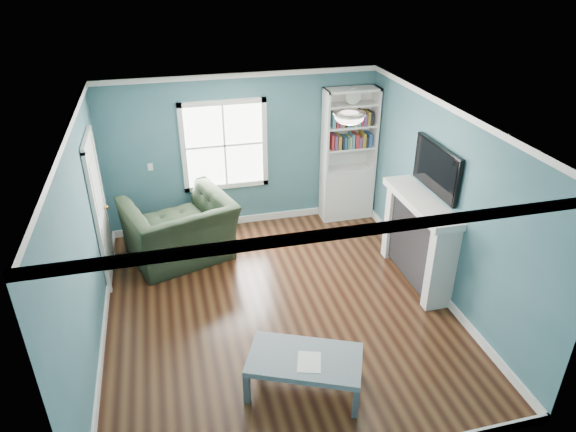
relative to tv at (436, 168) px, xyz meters
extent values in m
plane|color=black|center=(-2.20, -0.20, -1.72)|extent=(5.00, 5.00, 0.00)
plane|color=#2F5B67|center=(-2.20, 2.30, -0.43)|extent=(4.50, 0.00, 4.50)
plane|color=#2F5B67|center=(-2.20, -2.70, -0.43)|extent=(4.50, 0.00, 4.50)
plane|color=#2F5B67|center=(-4.45, -0.20, -0.43)|extent=(0.00, 5.00, 5.00)
plane|color=#2F5B67|center=(0.05, -0.20, -0.43)|extent=(0.00, 5.00, 5.00)
plane|color=white|center=(-2.20, -0.20, 0.88)|extent=(5.00, 5.00, 0.00)
cube|color=white|center=(-2.20, 2.28, -1.66)|extent=(4.50, 0.03, 0.12)
cube|color=white|center=(-4.44, -0.20, -1.66)|extent=(0.03, 5.00, 0.12)
cube|color=white|center=(0.03, -0.20, -1.66)|extent=(0.03, 5.00, 0.12)
cube|color=white|center=(-2.20, 2.28, 0.84)|extent=(4.50, 0.04, 0.08)
cube|color=white|center=(-2.20, -2.68, 0.84)|extent=(4.50, 0.04, 0.08)
cube|color=white|center=(-4.43, -0.20, 0.84)|extent=(0.04, 5.00, 0.08)
cube|color=white|center=(0.03, -0.20, 0.84)|extent=(0.04, 5.00, 0.08)
cube|color=white|center=(-2.50, 2.29, -0.27)|extent=(1.24, 0.01, 1.34)
cube|color=white|center=(-3.16, 2.28, -0.27)|extent=(0.08, 0.06, 1.50)
cube|color=white|center=(-1.84, 2.28, -0.27)|extent=(0.08, 0.06, 1.50)
cube|color=white|center=(-2.50, 2.28, -0.98)|extent=(1.40, 0.06, 0.08)
cube|color=white|center=(-2.50, 2.28, 0.44)|extent=(1.40, 0.06, 0.08)
cube|color=white|center=(-2.50, 2.28, -0.27)|extent=(1.24, 0.03, 0.03)
cube|color=white|center=(-2.50, 2.28, -0.27)|extent=(0.03, 0.03, 1.34)
cube|color=silver|center=(-0.43, 2.10, -1.27)|extent=(0.90, 0.35, 0.90)
cube|color=silver|center=(-0.86, 2.10, -0.12)|extent=(0.04, 0.35, 1.40)
cube|color=silver|center=(0.00, 2.10, -0.12)|extent=(0.04, 0.35, 1.40)
cube|color=silver|center=(-0.43, 2.26, -0.12)|extent=(0.90, 0.02, 1.40)
cube|color=silver|center=(-0.43, 2.10, 0.55)|extent=(0.90, 0.35, 0.04)
cube|color=silver|center=(-0.43, 2.10, -0.80)|extent=(0.84, 0.33, 0.03)
cube|color=silver|center=(-0.43, 2.10, -0.42)|extent=(0.84, 0.33, 0.03)
cube|color=silver|center=(-0.43, 2.10, -0.04)|extent=(0.84, 0.33, 0.03)
cube|color=silver|center=(-0.43, 2.10, 0.32)|extent=(0.84, 0.33, 0.03)
cube|color=maroon|center=(-0.43, 2.08, -0.30)|extent=(0.70, 0.25, 0.22)
cube|color=#593366|center=(-0.43, 2.08, 0.08)|extent=(0.70, 0.25, 0.22)
cylinder|color=beige|center=(-0.43, 2.05, 0.46)|extent=(0.26, 0.06, 0.26)
cube|color=black|center=(-0.11, 0.00, -1.12)|extent=(0.30, 1.20, 1.10)
cube|color=black|center=(-0.13, 0.00, -1.32)|extent=(0.22, 0.65, 0.70)
cube|color=silver|center=(-0.13, -0.67, -1.12)|extent=(0.36, 0.16, 1.20)
cube|color=silver|center=(-0.13, 0.67, -1.12)|extent=(0.36, 0.16, 1.20)
cube|color=silver|center=(-0.15, 0.00, -0.47)|extent=(0.44, 1.58, 0.10)
cube|color=black|center=(0.00, 0.00, 0.00)|extent=(0.06, 1.10, 0.65)
cube|color=silver|center=(-4.43, 1.20, -0.70)|extent=(0.04, 0.80, 2.05)
cube|color=white|center=(-4.42, 0.75, -0.70)|extent=(0.05, 0.08, 2.13)
cube|color=white|center=(-4.42, 1.65, -0.70)|extent=(0.05, 0.08, 2.13)
cube|color=white|center=(-4.42, 1.20, 0.36)|extent=(0.05, 0.98, 0.08)
sphere|color=#BF8C3F|center=(-4.37, 1.50, -0.77)|extent=(0.07, 0.07, 0.07)
ellipsoid|color=white|center=(-1.30, -0.10, 0.82)|extent=(0.34, 0.34, 0.15)
cylinder|color=white|center=(-1.30, -0.10, 0.86)|extent=(0.38, 0.38, 0.03)
cube|color=white|center=(-3.70, 2.28, -0.52)|extent=(0.08, 0.01, 0.12)
imported|color=black|center=(-3.36, 1.40, -1.07)|extent=(1.73, 1.39, 1.31)
cube|color=#474E55|center=(-2.88, -1.68, -1.54)|extent=(0.09, 0.09, 0.37)
cube|color=#474E55|center=(-1.84, -2.14, -1.54)|extent=(0.09, 0.09, 0.37)
cube|color=#474E55|center=(-2.64, -1.13, -1.54)|extent=(0.09, 0.09, 0.37)
cube|color=#474E55|center=(-1.60, -1.59, -1.54)|extent=(0.09, 0.09, 0.37)
cube|color=slate|center=(-2.24, -1.63, -1.32)|extent=(1.37, 1.09, 0.07)
cube|color=white|center=(-2.21, -1.71, -1.28)|extent=(0.33, 0.37, 0.00)
camera|label=1|loc=(-3.41, -5.58, 2.61)|focal=32.00mm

